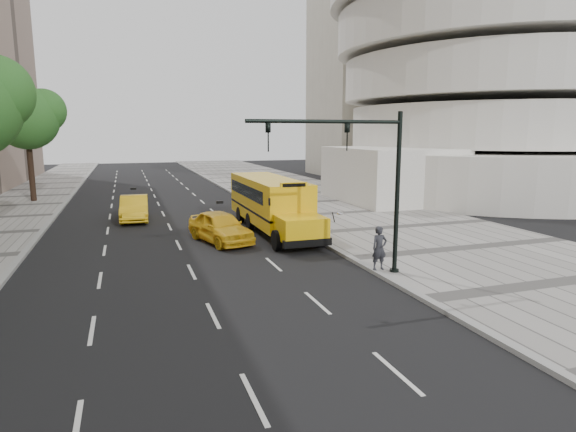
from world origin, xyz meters
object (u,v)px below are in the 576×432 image
object	(u,v)px
school_bus	(270,200)
traffic_signal	(365,174)
pedestrian	(379,248)
taxi_near	(220,227)
taxi_far	(134,208)
tree_c	(28,118)

from	to	relation	value
school_bus	traffic_signal	size ratio (longest dim) A/B	1.81
school_bus	pedestrian	xyz separation A→B (m)	(1.65, -9.82, -0.73)
taxi_near	taxi_far	xyz separation A→B (m)	(-4.07, 8.01, -0.01)
taxi_near	taxi_far	bearing A→B (deg)	101.51
school_bus	taxi_near	size ratio (longest dim) A/B	2.43
school_bus	taxi_near	world-z (taller)	school_bus
taxi_far	pedestrian	size ratio (longest dim) A/B	2.72
tree_c	taxi_far	world-z (taller)	tree_c
taxi_far	traffic_signal	bearing A→B (deg)	-60.85
tree_c	school_bus	bearing A→B (deg)	-48.36
school_bus	pedestrian	size ratio (longest dim) A/B	6.50
tree_c	taxi_near	distance (m)	23.02
tree_c	taxi_far	bearing A→B (deg)	-55.73
taxi_far	school_bus	bearing A→B (deg)	-35.59
school_bus	traffic_signal	bearing A→B (deg)	-86.14
traffic_signal	tree_c	bearing A→B (deg)	119.99
tree_c	taxi_near	world-z (taller)	tree_c
school_bus	pedestrian	distance (m)	9.98
taxi_far	traffic_signal	world-z (taller)	traffic_signal
tree_c	taxi_far	distance (m)	14.57
school_bus	traffic_signal	xyz separation A→B (m)	(0.69, -10.26, 2.33)
tree_c	pedestrian	size ratio (longest dim) A/B	5.17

